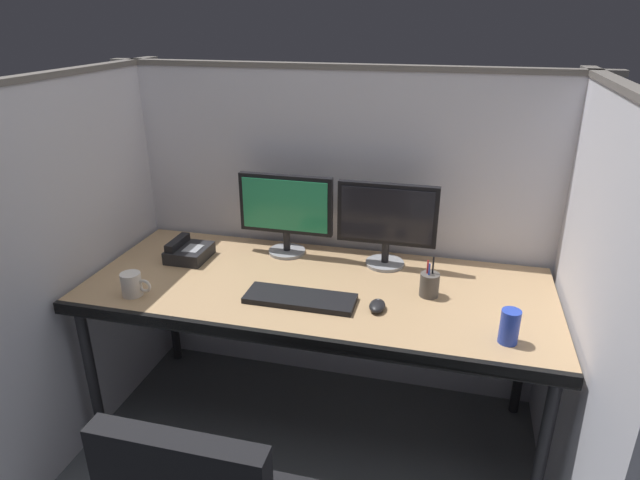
% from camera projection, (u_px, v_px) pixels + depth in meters
% --- Properties ---
extents(ground_plane, '(8.00, 8.00, 0.00)m').
position_uv_depth(ground_plane, '(299.00, 476.00, 2.26)').
color(ground_plane, '#4C5156').
extents(cubicle_partition_rear, '(2.21, 0.06, 1.57)m').
position_uv_depth(cubicle_partition_rear, '(340.00, 234.00, 2.62)').
color(cubicle_partition_rear, silver).
rests_on(cubicle_partition_rear, ground).
extents(cubicle_partition_left, '(0.06, 1.41, 1.57)m').
position_uv_depth(cubicle_partition_left, '(89.00, 259.00, 2.36)').
color(cubicle_partition_left, silver).
rests_on(cubicle_partition_left, ground).
extents(cubicle_partition_right, '(0.06, 1.41, 1.57)m').
position_uv_depth(cubicle_partition_right, '(585.00, 317.00, 1.91)').
color(cubicle_partition_right, silver).
rests_on(cubicle_partition_right, ground).
extents(desk, '(1.90, 0.80, 0.74)m').
position_uv_depth(desk, '(316.00, 297.00, 2.25)').
color(desk, tan).
rests_on(desk, ground).
extents(monitor_left, '(0.43, 0.17, 0.37)m').
position_uv_depth(monitor_left, '(286.00, 209.00, 2.45)').
color(monitor_left, gray).
rests_on(monitor_left, desk).
extents(monitor_right, '(0.43, 0.17, 0.37)m').
position_uv_depth(monitor_right, '(387.00, 219.00, 2.33)').
color(monitor_right, gray).
rests_on(monitor_right, desk).
extents(keyboard_main, '(0.43, 0.15, 0.02)m').
position_uv_depth(keyboard_main, '(300.00, 299.00, 2.11)').
color(keyboard_main, black).
rests_on(keyboard_main, desk).
extents(computer_mouse, '(0.06, 0.10, 0.04)m').
position_uv_depth(computer_mouse, '(377.00, 306.00, 2.05)').
color(computer_mouse, black).
rests_on(computer_mouse, desk).
extents(coffee_mug, '(0.13, 0.08, 0.09)m').
position_uv_depth(coffee_mug, '(132.00, 284.00, 2.14)').
color(coffee_mug, silver).
rests_on(coffee_mug, desk).
extents(pen_cup, '(0.08, 0.08, 0.17)m').
position_uv_depth(pen_cup, '(429.00, 284.00, 2.14)').
color(pen_cup, '#4C4742').
rests_on(pen_cup, desk).
extents(soda_can, '(0.07, 0.07, 0.12)m').
position_uv_depth(soda_can, '(509.00, 327.00, 1.83)').
color(soda_can, '#263FB2').
rests_on(soda_can, desk).
extents(desk_phone, '(0.17, 0.19, 0.09)m').
position_uv_depth(desk_phone, '(188.00, 252.00, 2.47)').
color(desk_phone, black).
rests_on(desk_phone, desk).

